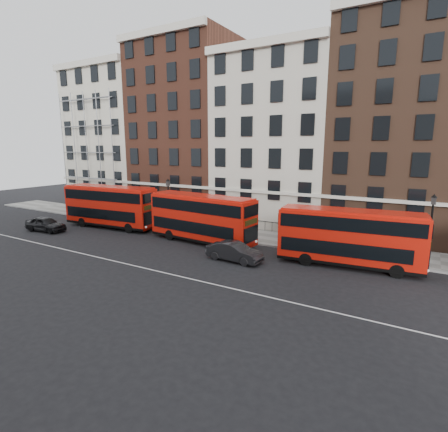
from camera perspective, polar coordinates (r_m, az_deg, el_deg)
The scene contains 13 objects.
ground at distance 26.73m, azimuth -6.16°, elevation -8.08°, with size 120.00×120.00×0.00m, color black.
pavement at distance 35.30m, azimuth 4.05°, elevation -3.08°, with size 80.00×5.00×0.15m, color slate.
kerb at distance 33.16m, azimuth 2.11°, elevation -4.01°, with size 80.00×0.30×0.16m, color gray.
road_centre_line at distance 25.25m, azimuth -8.90°, elevation -9.32°, with size 70.00×0.12×0.01m, color white.
building_terrace at distance 41.07m, azimuth 8.59°, elevation 13.16°, with size 64.00×11.95×22.00m.
bus_a at distance 40.29m, azimuth -18.13°, elevation 1.64°, with size 11.09×3.53×4.58m.
bus_b at distance 32.33m, azimuth -3.71°, elevation -0.21°, with size 10.80×3.41×4.46m.
bus_c at distance 27.38m, azimuth 19.70°, elevation -3.18°, with size 10.42×3.52×4.29m.
car_rear at distance 41.39m, azimuth -27.12°, elevation -1.17°, with size 1.84×4.58×1.56m, color black.
car_front at distance 27.48m, azimuth 1.71°, elevation -5.83°, with size 1.57×4.51×1.49m, color #242427.
lamp_post_left at distance 37.72m, azimuth -9.04°, elevation 2.40°, with size 0.44×0.44×5.33m.
lamp_post_right at distance 29.68m, azimuth 30.66°, elevation -1.49°, with size 0.44×0.44×5.33m.
iron_railings at distance 37.10m, azimuth 5.58°, elevation -1.49°, with size 6.60×0.06×1.00m, color black, non-canonical shape.
Camera 1 is at (15.17, -20.15, 8.87)m, focal length 28.00 mm.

